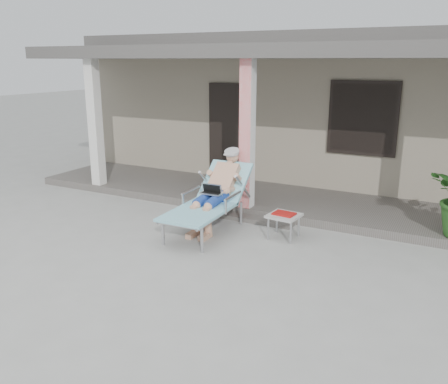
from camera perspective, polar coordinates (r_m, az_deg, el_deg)
The scene contains 7 objects.
ground at distance 6.96m, azimuth -4.89°, elevation -7.58°, with size 60.00×60.00×0.00m, color #9E9E99.
house at distance 12.41m, azimuth 11.46°, elevation 10.37°, with size 10.40×5.40×3.30m.
porch_deck at distance 9.45m, azimuth 4.88°, elevation -0.80°, with size 10.00×2.00×0.15m, color #605B56.
porch_overhang at distance 9.02m, azimuth 5.15°, elevation 15.89°, with size 10.00×2.30×2.85m.
porch_step at distance 8.46m, azimuth 1.83°, elevation -2.99°, with size 2.00×0.30×0.07m, color #605B56.
lounger at distance 7.77m, azimuth -1.32°, elevation 1.40°, with size 0.83×2.09×1.34m.
side_table at distance 7.52m, azimuth 7.23°, elevation -2.98°, with size 0.51×0.51×0.42m.
Camera 1 is at (3.48, -5.37, 2.73)m, focal length 38.00 mm.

